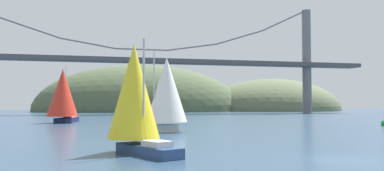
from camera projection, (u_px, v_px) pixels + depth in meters
ground_plane at (343, 161)px, 22.83m from camera, size 360.00×360.00×0.00m
headland_center at (142, 111)px, 154.87m from camera, size 81.85×44.00×36.13m
headland_right at (272, 111)px, 168.24m from camera, size 59.86×44.00×26.77m
suspension_bridge at (142, 59)px, 115.59m from camera, size 142.19×6.00×33.54m
sailboat_scarlet_sail at (63, 94)px, 65.54m from camera, size 6.07×9.08×9.50m
sailboat_yellow_sail at (135, 95)px, 26.47m from camera, size 4.90×6.90×7.47m
sailboat_white_mainsail at (165, 92)px, 45.30m from camera, size 8.27×5.23×9.06m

